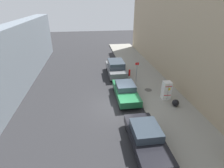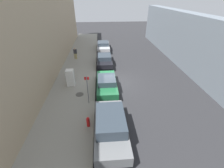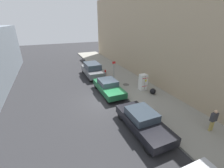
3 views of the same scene
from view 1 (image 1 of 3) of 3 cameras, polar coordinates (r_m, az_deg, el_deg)
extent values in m
plane|color=#28282B|center=(14.82, 1.48, -7.24)|extent=(80.00, 80.00, 0.00)
cube|color=gray|center=(15.91, 16.59, -5.57)|extent=(4.18, 44.00, 0.17)
cube|color=tan|center=(15.76, 29.88, 11.62)|extent=(2.22, 39.60, 10.22)
cube|color=white|center=(15.92, 17.33, -1.97)|extent=(0.69, 0.65, 1.62)
cube|color=black|center=(15.66, 17.81, -2.52)|extent=(0.01, 0.01, 1.54)
cube|color=yellow|center=(15.57, 18.23, -1.60)|extent=(0.16, 0.01, 0.22)
cube|color=red|center=(15.43, 18.06, -0.82)|extent=(0.62, 0.01, 0.05)
cube|color=red|center=(15.81, 17.65, -3.55)|extent=(0.62, 0.01, 0.05)
cylinder|color=#47443F|center=(17.34, 11.75, -1.90)|extent=(0.70, 0.70, 0.02)
cylinder|color=slate|center=(17.68, 8.00, 3.38)|extent=(0.07, 0.07, 2.49)
cube|color=red|center=(17.29, 8.23, 6.57)|extent=(0.36, 0.02, 0.24)
cylinder|color=red|center=(20.23, 5.71, 3.59)|extent=(0.22, 0.22, 0.63)
sphere|color=red|center=(20.10, 5.76, 4.48)|extent=(0.20, 0.20, 0.20)
sphere|color=black|center=(15.30, 20.04, -5.82)|extent=(0.57, 0.57, 0.57)
cube|color=slate|center=(20.61, 1.30, 4.77)|extent=(1.94, 4.65, 0.70)
cube|color=#2D3842|center=(20.37, 1.32, 6.61)|extent=(1.70, 2.56, 0.70)
cylinder|color=black|center=(19.32, 4.56, 2.09)|extent=(0.22, 0.69, 0.69)
cylinder|color=black|center=(19.05, -0.38, 1.82)|extent=(0.22, 0.69, 0.69)
cylinder|color=black|center=(22.47, 2.72, 5.60)|extent=(0.22, 0.69, 0.69)
cylinder|color=black|center=(22.23, -1.55, 5.40)|extent=(0.22, 0.69, 0.69)
cube|color=#1E6038|center=(15.71, 4.47, -2.66)|extent=(1.80, 4.52, 0.55)
cube|color=#2D3842|center=(15.66, 4.36, -0.59)|extent=(1.59, 1.90, 0.50)
cylinder|color=black|center=(14.63, 8.77, -6.47)|extent=(0.22, 0.68, 0.68)
cylinder|color=black|center=(14.30, 2.77, -6.99)|extent=(0.22, 0.68, 0.68)
cylinder|color=black|center=(17.44, 5.79, -0.70)|extent=(0.22, 0.68, 0.68)
cylinder|color=black|center=(17.16, 0.77, -1.02)|extent=(0.22, 0.68, 0.68)
cube|color=black|center=(11.04, 11.14, -17.33)|extent=(1.82, 4.49, 0.55)
cube|color=#2D3842|center=(10.85, 11.00, -14.51)|extent=(1.60, 1.89, 0.50)
cylinder|color=black|center=(10.45, 18.49, -23.74)|extent=(0.22, 0.66, 0.66)
cylinder|color=black|center=(9.98, 9.55, -25.52)|extent=(0.22, 0.66, 0.66)
cylinder|color=black|center=(12.62, 12.08, -12.70)|extent=(0.22, 0.66, 0.66)
cylinder|color=black|center=(12.24, 5.00, -13.56)|extent=(0.22, 0.66, 0.66)
camera|label=2|loc=(25.78, -0.05, 25.19)|focal=24.00mm
camera|label=3|loc=(2.55, -57.75, -20.15)|focal=24.00mm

